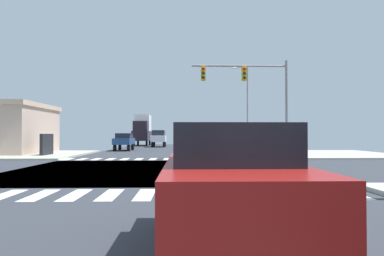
{
  "coord_description": "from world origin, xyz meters",
  "views": [
    {
      "loc": [
        1.33,
        -17.39,
        1.74
      ],
      "look_at": [
        1.87,
        2.32,
        2.11
      ],
      "focal_mm": 32.51,
      "sensor_mm": 36.0,
      "label": 1
    }
  ],
  "objects_px": {
    "sedan_trailing_5": "(124,140)",
    "box_truck_middle_1": "(142,129)",
    "traffic_signal_mast": "(251,86)",
    "street_lamp": "(245,101)",
    "sedan_queued_3": "(228,177)",
    "suv_farside_1": "(159,137)"
  },
  "relations": [
    {
      "from": "street_lamp",
      "to": "sedan_trailing_5",
      "type": "distance_m",
      "value": 13.63
    },
    {
      "from": "sedan_queued_3",
      "to": "box_truck_middle_1",
      "type": "height_order",
      "value": "box_truck_middle_1"
    },
    {
      "from": "street_lamp",
      "to": "sedan_queued_3",
      "type": "height_order",
      "value": "street_lamp"
    },
    {
      "from": "suv_farside_1",
      "to": "sedan_trailing_5",
      "type": "xyz_separation_m",
      "value": [
        -3.0,
        -11.09,
        -0.28
      ]
    },
    {
      "from": "street_lamp",
      "to": "box_truck_middle_1",
      "type": "xyz_separation_m",
      "value": [
        -12.72,
        19.86,
        -2.57
      ]
    },
    {
      "from": "sedan_trailing_5",
      "to": "box_truck_middle_1",
      "type": "height_order",
      "value": "box_truck_middle_1"
    },
    {
      "from": "suv_farside_1",
      "to": "box_truck_middle_1",
      "type": "xyz_separation_m",
      "value": [
        -3.0,
        5.97,
        1.17
      ]
    },
    {
      "from": "street_lamp",
      "to": "box_truck_middle_1",
      "type": "relative_size",
      "value": 1.2
    },
    {
      "from": "suv_farside_1",
      "to": "box_truck_middle_1",
      "type": "distance_m",
      "value": 6.78
    },
    {
      "from": "traffic_signal_mast",
      "to": "street_lamp",
      "type": "height_order",
      "value": "street_lamp"
    },
    {
      "from": "box_truck_middle_1",
      "to": "sedan_queued_3",
      "type": "bearing_deg",
      "value": 98.0
    },
    {
      "from": "traffic_signal_mast",
      "to": "sedan_queued_3",
      "type": "height_order",
      "value": "traffic_signal_mast"
    },
    {
      "from": "sedan_queued_3",
      "to": "traffic_signal_mast",
      "type": "bearing_deg",
      "value": 77.84
    },
    {
      "from": "street_lamp",
      "to": "sedan_trailing_5",
      "type": "xyz_separation_m",
      "value": [
        -12.72,
        2.8,
        -4.02
      ]
    },
    {
      "from": "street_lamp",
      "to": "sedan_queued_3",
      "type": "xyz_separation_m",
      "value": [
        -5.72,
        -29.96,
        -4.02
      ]
    },
    {
      "from": "traffic_signal_mast",
      "to": "sedan_trailing_5",
      "type": "distance_m",
      "value": 17.94
    },
    {
      "from": "street_lamp",
      "to": "traffic_signal_mast",
      "type": "bearing_deg",
      "value": -98.3
    },
    {
      "from": "traffic_signal_mast",
      "to": "sedan_queued_3",
      "type": "bearing_deg",
      "value": -102.16
    },
    {
      "from": "sedan_queued_3",
      "to": "sedan_trailing_5",
      "type": "xyz_separation_m",
      "value": [
        -7.0,
        32.76,
        0.0
      ]
    },
    {
      "from": "sedan_queued_3",
      "to": "sedan_trailing_5",
      "type": "height_order",
      "value": "same"
    },
    {
      "from": "traffic_signal_mast",
      "to": "box_truck_middle_1",
      "type": "xyz_separation_m",
      "value": [
        -11.16,
        30.5,
        -2.62
      ]
    },
    {
      "from": "sedan_trailing_5",
      "to": "box_truck_middle_1",
      "type": "distance_m",
      "value": 17.12
    }
  ]
}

